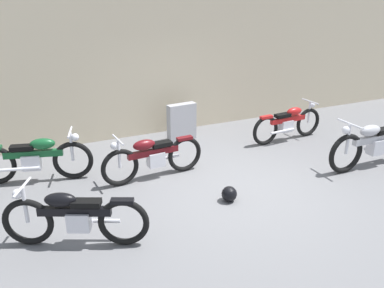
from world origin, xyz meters
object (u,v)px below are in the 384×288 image
(helmet, at_px, (229,194))
(motorcycle_silver, at_px, (374,144))
(stone_marker, at_px, (182,122))
(motorcycle_maroon, at_px, (153,157))
(motorcycle_green, at_px, (35,159))
(motorcycle_black, at_px, (74,217))
(motorcycle_red, at_px, (288,123))

(helmet, bearing_deg, motorcycle_silver, 0.70)
(stone_marker, bearing_deg, motorcycle_silver, -46.54)
(motorcycle_silver, bearing_deg, motorcycle_maroon, -16.85)
(motorcycle_maroon, height_order, motorcycle_silver, motorcycle_silver)
(motorcycle_green, distance_m, motorcycle_black, 2.31)
(motorcycle_green, height_order, motorcycle_black, motorcycle_green)
(stone_marker, distance_m, motorcycle_red, 2.45)
(motorcycle_maroon, bearing_deg, motorcycle_black, 38.89)
(stone_marker, relative_size, helmet, 3.28)
(motorcycle_green, bearing_deg, helmet, -21.78)
(motorcycle_silver, bearing_deg, stone_marker, -45.69)
(stone_marker, xyz_separation_m, motorcycle_red, (2.20, -1.07, -0.01))
(motorcycle_red, bearing_deg, motorcycle_green, 174.96)
(stone_marker, height_order, helmet, stone_marker)
(motorcycle_silver, bearing_deg, helmet, 1.55)
(helmet, relative_size, motorcycle_silver, 0.12)
(motorcycle_green, bearing_deg, motorcycle_silver, -3.80)
(motorcycle_red, bearing_deg, motorcycle_maroon, -173.62)
(helmet, relative_size, motorcycle_maroon, 0.13)
(motorcycle_green, distance_m, motorcycle_silver, 6.43)
(motorcycle_red, distance_m, motorcycle_silver, 2.00)
(stone_marker, height_order, motorcycle_red, motorcycle_red)
(motorcycle_maroon, height_order, motorcycle_black, motorcycle_black)
(stone_marker, distance_m, motorcycle_green, 3.39)
(motorcycle_red, distance_m, motorcycle_black, 5.59)
(motorcycle_red, height_order, motorcycle_silver, motorcycle_silver)
(motorcycle_maroon, bearing_deg, motorcycle_silver, 158.73)
(stone_marker, xyz_separation_m, motorcycle_maroon, (-1.30, -1.66, 0.00))
(helmet, bearing_deg, motorcycle_green, 143.15)
(helmet, relative_size, motorcycle_black, 0.14)
(motorcycle_red, xyz_separation_m, motorcycle_silver, (0.61, -1.90, 0.07))
(helmet, bearing_deg, motorcycle_red, 36.31)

